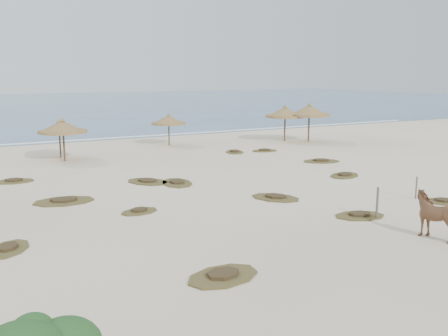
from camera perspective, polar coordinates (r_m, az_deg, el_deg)
The scene contains 25 objects.
ground at distance 19.30m, azimuth 4.61°, elevation -5.69°, with size 160.00×160.00×0.00m, color beige.
ocean at distance 91.25m, azimuth -21.92°, elevation 6.64°, with size 200.00×100.00×0.01m, color #2A5A7F.
foam_line at distance 43.08m, azimuth -14.43°, elevation 3.21°, with size 70.00×0.60×0.01m, color white.
palapa_2 at distance 33.89m, azimuth -18.33°, elevation 4.35°, with size 3.17×3.17×2.53m.
palapa_3 at distance 32.65m, azimuth -17.94°, elevation 4.42°, with size 3.01×3.01×2.73m.
palapa_4 at distance 38.26m, azimuth -6.34°, elevation 5.44°, with size 3.22×3.22×2.46m.
palapa_5 at distance 40.59m, azimuth 7.00°, elevation 6.28°, with size 3.92×3.92×2.96m.
palapa_6 at distance 40.68m, azimuth 9.72°, elevation 6.41°, with size 4.01×4.01×3.14m.
horse at distance 18.20m, azimuth 23.48°, elevation -5.05°, with size 0.84×1.85×1.56m, color #966644.
fence_post_near at distance 19.90m, azimuth 17.11°, elevation -3.82°, with size 0.09×0.09×1.22m, color #625A49.
fence_post_far at distance 23.52m, azimuth 21.12°, elevation -2.12°, with size 0.07×0.07×1.00m, color #625A49.
scrub_0 at distance 17.25m, azimuth -23.48°, elevation -8.44°, with size 1.93×2.15×0.16m.
scrub_1 at distance 22.59m, azimuth -17.84°, elevation -3.59°, with size 2.77×1.98×0.16m.
scrub_2 at distance 20.24m, azimuth -9.67°, elevation -4.87°, with size 1.70×1.28×0.16m.
scrub_3 at distance 25.14m, azimuth -5.41°, elevation -1.67°, with size 1.82×2.48×0.16m.
scrub_4 at distance 27.61m, azimuth 13.60°, elevation -0.80°, with size 2.41×2.04×0.16m.
scrub_5 at distance 31.73m, azimuth 11.05°, elevation 0.80°, with size 2.68×2.20×0.16m.
scrub_6 at distance 27.57m, azimuth -22.89°, elevation -1.37°, with size 2.14×1.57×0.16m.
scrub_7 at distance 34.78m, azimuth 1.23°, elevation 1.87°, with size 1.82×2.20×0.16m.
scrub_9 at distance 22.22m, azimuth 5.90°, elevation -3.35°, with size 2.42×2.64×0.16m.
scrub_10 at distance 35.45m, azimuth 4.66°, elevation 2.01°, with size 2.04×1.53×0.16m.
scrub_11 at distance 13.88m, azimuth -0.11°, elevation -12.19°, with size 2.39×1.76×0.16m.
scrub_12 at distance 23.41m, azimuth 23.86°, elevation -3.51°, with size 2.06×2.11×0.16m.
scrub_13 at distance 25.61m, azimuth -8.73°, elevation -1.52°, with size 2.53×2.79×0.16m.
scrub_15 at distance 20.08m, azimuth 15.24°, elevation -5.24°, with size 2.25×1.76×0.16m.
Camera 1 is at (-10.06, -15.53, 5.49)m, focal length 40.00 mm.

